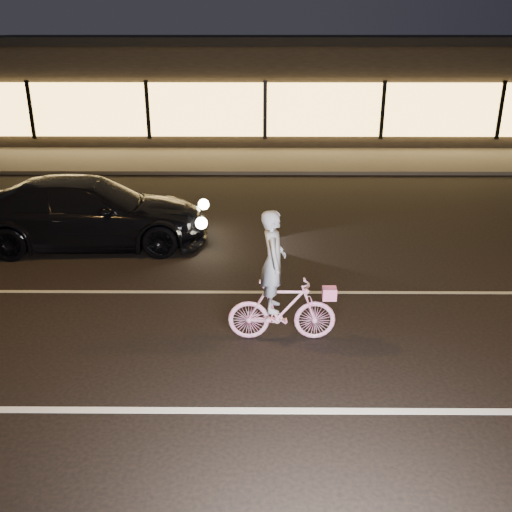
{
  "coord_description": "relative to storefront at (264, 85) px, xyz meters",
  "views": [
    {
      "loc": [
        -0.2,
        -7.49,
        4.53
      ],
      "look_at": [
        -0.25,
        0.6,
        1.28
      ],
      "focal_mm": 40.0,
      "sensor_mm": 36.0,
      "label": 1
    }
  ],
  "objects": [
    {
      "name": "ground",
      "position": [
        0.0,
        -18.97,
        -2.15
      ],
      "size": [
        90.0,
        90.0,
        0.0
      ],
      "primitive_type": "plane",
      "color": "black",
      "rests_on": "ground"
    },
    {
      "name": "storefront",
      "position": [
        0.0,
        0.0,
        0.0
      ],
      "size": [
        25.4,
        8.42,
        4.2
      ],
      "color": "black",
      "rests_on": "ground"
    },
    {
      "name": "sedan",
      "position": [
        -3.95,
        -14.48,
        -1.4
      ],
      "size": [
        5.3,
        2.39,
        1.5
      ],
      "rotation": [
        0.0,
        0.0,
        1.63
      ],
      "color": "black",
      "rests_on": "ground"
    },
    {
      "name": "sidewalk",
      "position": [
        0.0,
        -5.97,
        -2.09
      ],
      "size": [
        30.0,
        4.0,
        0.12
      ],
      "primitive_type": "cube",
      "color": "#383533",
      "rests_on": "ground"
    },
    {
      "name": "cyclist",
      "position": [
        0.11,
        -18.64,
        -1.4
      ],
      "size": [
        1.67,
        0.57,
        2.1
      ],
      "rotation": [
        0.0,
        0.0,
        1.57
      ],
      "color": "#E22B90",
      "rests_on": "ground"
    },
    {
      "name": "lane_stripe_far",
      "position": [
        0.0,
        -16.97,
        -2.14
      ],
      "size": [
        60.0,
        0.1,
        0.01
      ],
      "primitive_type": "cube",
      "color": "gray",
      "rests_on": "ground"
    },
    {
      "name": "lane_stripe_near",
      "position": [
        0.0,
        -20.47,
        -2.14
      ],
      "size": [
        60.0,
        0.12,
        0.01
      ],
      "primitive_type": "cube",
      "color": "silver",
      "rests_on": "ground"
    }
  ]
}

